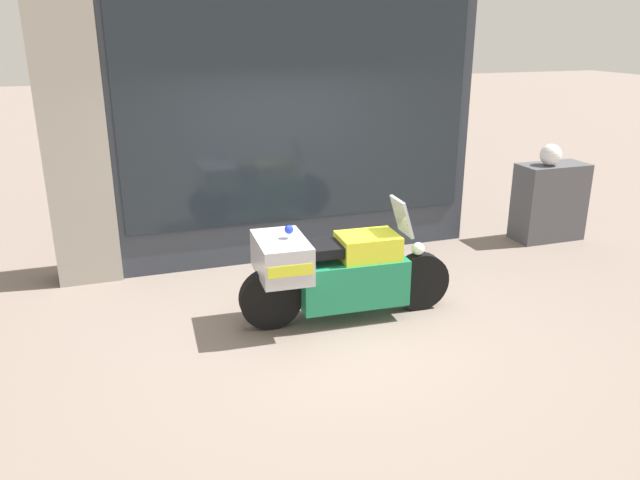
% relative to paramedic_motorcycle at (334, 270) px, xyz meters
% --- Properties ---
extents(ground_plane, '(60.00, 60.00, 0.00)m').
position_rel_paramedic_motorcycle_xyz_m(ground_plane, '(-0.07, 0.08, -0.55)').
color(ground_plane, gray).
extents(shop_building, '(5.43, 0.55, 3.77)m').
position_rel_paramedic_motorcycle_xyz_m(shop_building, '(-0.41, 2.08, 1.34)').
color(shop_building, '#333842').
rests_on(shop_building, ground).
extents(window_display, '(4.26, 0.30, 2.02)m').
position_rel_paramedic_motorcycle_xyz_m(window_display, '(0.22, 2.11, -0.08)').
color(window_display, slate).
rests_on(window_display, ground).
extents(paramedic_motorcycle, '(2.29, 0.82, 1.27)m').
position_rel_paramedic_motorcycle_xyz_m(paramedic_motorcycle, '(0.00, 0.00, 0.00)').
color(paramedic_motorcycle, black).
rests_on(paramedic_motorcycle, ground).
extents(utility_cabinet, '(0.98, 0.49, 1.10)m').
position_rel_paramedic_motorcycle_xyz_m(utility_cabinet, '(3.84, 1.48, -0.00)').
color(utility_cabinet, '#4C4C51').
rests_on(utility_cabinet, ground).
extents(white_helmet, '(0.30, 0.30, 0.30)m').
position_rel_paramedic_motorcycle_xyz_m(white_helmet, '(3.73, 1.43, 0.69)').
color(white_helmet, white).
rests_on(white_helmet, utility_cabinet).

